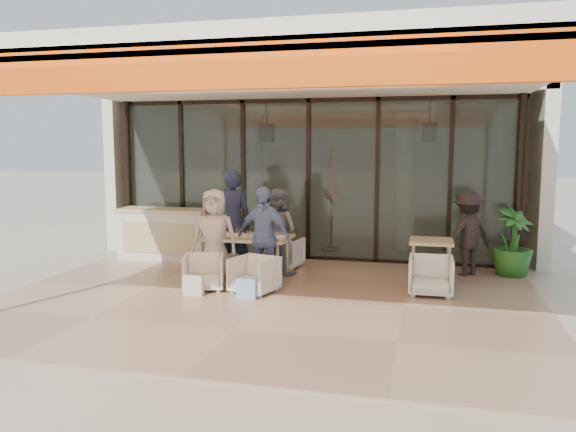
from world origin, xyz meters
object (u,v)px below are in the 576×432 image
chair_near_left (204,271)px  chair_near_right (254,273)px  chair_far_left (242,247)px  potted_palm (513,242)px  side_table (431,246)px  side_chair (431,274)px  dining_table (247,239)px  diner_navy (233,221)px  host_counter (165,234)px  standing_woman (468,234)px  diner_periwinkle (263,237)px  diner_grey (277,231)px  diner_cream (215,236)px  chair_far_right (284,251)px

chair_near_left → chair_near_right: (0.84, -0.00, 0.00)m
chair_far_left → potted_palm: bearing=175.4°
chair_near_left → side_table: side_table is taller
potted_palm → side_chair: bearing=-130.5°
chair_far_left → side_chair: size_ratio=1.07×
dining_table → diner_navy: 0.65m
host_counter → chair_near_left: host_counter is taller
chair_near_right → standing_woman: size_ratio=0.43×
diner_periwinkle → side_table: size_ratio=2.20×
host_counter → diner_grey: (2.51, -0.65, 0.24)m
chair_near_left → standing_woman: bearing=7.3°
dining_table → diner_periwinkle: size_ratio=0.92×
side_table → chair_near_left: bearing=-159.7°
chair_near_left → side_chair: bearing=-10.1°
diner_navy → diner_cream: diner_navy is taller
chair_far_right → side_chair: side_chair is taller
dining_table → diner_grey: bearing=46.0°
chair_near_left → standing_woman: (4.12, 2.03, 0.43)m
dining_table → chair_near_right: dining_table is taller
chair_near_left → chair_far_left: bearing=71.1°
diner_cream → potted_palm: bearing=15.3°
chair_near_right → host_counter: bearing=157.3°
chair_near_right → diner_grey: diner_grey is taller
side_table → potted_palm: (1.38, 0.87, -0.03)m
chair_near_left → chair_near_right: 0.84m
diner_periwinkle → side_table: (2.66, 0.79, -0.18)m
chair_near_left → potted_palm: bearing=5.0°
dining_table → side_chair: size_ratio=2.22×
chair_near_right → diner_grey: size_ratio=0.42×
host_counter → standing_woman: size_ratio=1.23×
chair_near_right → side_chair: (2.66, 0.54, 0.02)m
chair_near_left → diner_cream: bearing=71.1°
diner_grey → side_table: diner_grey is taller
diner_navy → potted_palm: size_ratio=1.53×
side_table → standing_woman: (0.62, 0.74, 0.11)m
host_counter → chair_far_left: bearing=-5.0°
dining_table → chair_near_left: dining_table is taller
diner_navy → chair_far_right: bearing=-163.3°
side_table → diner_cream: bearing=-167.2°
potted_palm → chair_far_left: bearing=-176.9°
chair_far_left → diner_grey: size_ratio=0.47×
chair_near_left → chair_near_right: bearing=-18.9°
dining_table → diner_cream: (-0.41, -0.46, 0.10)m
dining_table → chair_far_left: size_ratio=2.08×
chair_far_left → chair_near_left: bearing=82.3°
chair_far_left → side_chair: (3.50, -1.36, -0.02)m
diner_navy → potted_palm: 4.95m
diner_navy → diner_grey: 0.86m
diner_grey → diner_cream: (-0.84, -0.90, 0.02)m
dining_table → standing_woman: 3.86m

